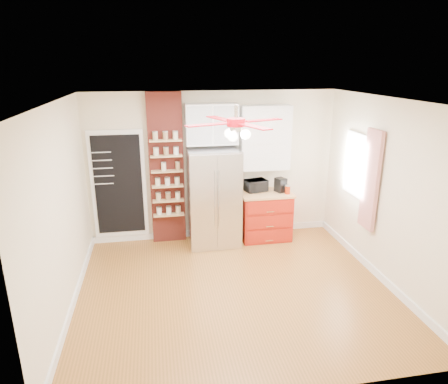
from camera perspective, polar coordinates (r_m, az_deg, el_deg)
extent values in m
plane|color=#985C26|center=(6.01, 1.51, -13.69)|extent=(4.50, 4.50, 0.00)
plane|color=white|center=(5.14, 1.76, 12.91)|extent=(4.50, 4.50, 0.00)
cube|color=beige|center=(7.31, -1.54, 3.67)|extent=(4.50, 0.02, 2.70)
cube|color=beige|center=(3.66, 8.09, -11.73)|extent=(4.50, 0.02, 2.70)
cube|color=beige|center=(5.45, -22.23, -2.72)|extent=(0.02, 4.00, 2.70)
cube|color=beige|center=(6.26, 22.24, -0.15)|extent=(0.02, 4.00, 2.70)
cube|color=white|center=(7.30, -14.80, 1.02)|extent=(0.95, 0.04, 1.95)
cube|color=black|center=(7.28, -14.82, 0.96)|extent=(0.82, 0.02, 1.78)
cube|color=maroon|center=(7.16, -8.20, 3.19)|extent=(0.60, 0.16, 2.70)
cube|color=silver|center=(7.09, -1.46, -0.79)|extent=(0.90, 0.70, 1.75)
cube|color=white|center=(6.98, -1.79, 9.69)|extent=(0.90, 0.35, 0.70)
cube|color=#9E1C0E|center=(7.48, 5.88, -3.48)|extent=(0.90, 0.60, 0.86)
cube|color=tan|center=(7.33, 5.99, -0.20)|extent=(0.94, 0.64, 0.04)
cube|color=white|center=(7.25, 5.88, 7.71)|extent=(0.90, 0.30, 1.15)
cube|color=white|center=(6.94, 18.44, 3.68)|extent=(0.04, 0.75, 1.05)
cube|color=red|center=(6.48, 20.22, 1.60)|extent=(0.06, 0.40, 1.55)
cylinder|color=silver|center=(5.15, 1.74, 11.25)|extent=(0.05, 0.05, 0.20)
cylinder|color=#AC0A16|center=(5.17, 1.73, 9.92)|extent=(0.24, 0.24, 0.10)
sphere|color=white|center=(5.19, 1.71, 8.17)|extent=(0.13, 0.13, 0.13)
imported|color=black|center=(7.34, 4.56, 0.93)|extent=(0.45, 0.36, 0.22)
cube|color=black|center=(7.36, 8.08, 1.00)|extent=(0.22, 0.24, 0.26)
cylinder|color=#A62809|center=(7.27, 9.07, 0.30)|extent=(0.10, 0.10, 0.15)
cylinder|color=#B90A1B|center=(7.39, 8.11, 0.61)|extent=(0.10, 0.10, 0.14)
cylinder|color=beige|center=(7.00, -8.63, 3.59)|extent=(0.09, 0.09, 0.14)
cylinder|color=#9C7A4F|center=(7.02, -6.63, 3.71)|extent=(0.09, 0.09, 0.13)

